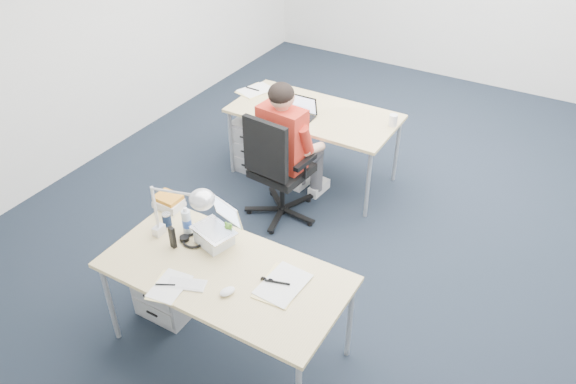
{
  "coord_description": "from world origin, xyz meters",
  "views": [
    {
      "loc": [
        1.42,
        -3.93,
        3.23
      ],
      "look_at": [
        -0.26,
        -1.05,
        0.85
      ],
      "focal_mm": 35.0,
      "sensor_mm": 36.0,
      "label": 1
    }
  ],
  "objects_px": {
    "silver_laptop": "(213,226)",
    "sunglasses": "(267,280)",
    "desk_lamp": "(173,210)",
    "cordless_phone": "(172,237)",
    "wireless_keyboard": "(186,284)",
    "drawer_pedestal_near": "(173,277)",
    "computer_mouse": "(227,292)",
    "bear_figurine": "(229,231)",
    "seated_person": "(291,147)",
    "can_koozie": "(167,219)",
    "office_chair": "(280,188)",
    "drawer_pedestal_far": "(259,141)",
    "book_stack": "(169,201)",
    "desk_far": "(314,116)",
    "water_bottle": "(187,220)",
    "far_cup": "(393,120)",
    "headphones": "(194,240)",
    "desk_near": "(225,276)",
    "dark_laptop": "(298,108)"
  },
  "relations": [
    {
      "from": "book_stack",
      "to": "far_cup",
      "type": "distance_m",
      "value": 2.22
    },
    {
      "from": "office_chair",
      "to": "far_cup",
      "type": "distance_m",
      "value": 1.21
    },
    {
      "from": "office_chair",
      "to": "seated_person",
      "type": "height_order",
      "value": "seated_person"
    },
    {
      "from": "seated_person",
      "to": "sunglasses",
      "type": "distance_m",
      "value": 1.79
    },
    {
      "from": "computer_mouse",
      "to": "water_bottle",
      "type": "bearing_deg",
      "value": 171.28
    },
    {
      "from": "headphones",
      "to": "cordless_phone",
      "type": "distance_m",
      "value": 0.15
    },
    {
      "from": "drawer_pedestal_far",
      "to": "water_bottle",
      "type": "height_order",
      "value": "water_bottle"
    },
    {
      "from": "desk_far",
      "to": "dark_laptop",
      "type": "distance_m",
      "value": 0.25
    },
    {
      "from": "cordless_phone",
      "to": "desk_lamp",
      "type": "relative_size",
      "value": 0.31
    },
    {
      "from": "seated_person",
      "to": "can_koozie",
      "type": "xyz_separation_m",
      "value": [
        -0.15,
        -1.49,
        0.13
      ]
    },
    {
      "from": "drawer_pedestal_near",
      "to": "silver_laptop",
      "type": "distance_m",
      "value": 0.72
    },
    {
      "from": "silver_laptop",
      "to": "far_cup",
      "type": "height_order",
      "value": "silver_laptop"
    },
    {
      "from": "desk_far",
      "to": "water_bottle",
      "type": "height_order",
      "value": "water_bottle"
    },
    {
      "from": "bear_figurine",
      "to": "drawer_pedestal_near",
      "type": "bearing_deg",
      "value": -170.65
    },
    {
      "from": "silver_laptop",
      "to": "sunglasses",
      "type": "height_order",
      "value": "silver_laptop"
    },
    {
      "from": "can_koozie",
      "to": "cordless_phone",
      "type": "xyz_separation_m",
      "value": [
        0.19,
        -0.16,
        0.03
      ]
    },
    {
      "from": "seated_person",
      "to": "drawer_pedestal_far",
      "type": "distance_m",
      "value": 0.88
    },
    {
      "from": "drawer_pedestal_far",
      "to": "sunglasses",
      "type": "bearing_deg",
      "value": -55.77
    },
    {
      "from": "silver_laptop",
      "to": "dark_laptop",
      "type": "distance_m",
      "value": 1.89
    },
    {
      "from": "desk_lamp",
      "to": "sunglasses",
      "type": "bearing_deg",
      "value": -8.28
    },
    {
      "from": "headphones",
      "to": "far_cup",
      "type": "bearing_deg",
      "value": 59.97
    },
    {
      "from": "headphones",
      "to": "water_bottle",
      "type": "distance_m",
      "value": 0.15
    },
    {
      "from": "drawer_pedestal_near",
      "to": "silver_laptop",
      "type": "relative_size",
      "value": 1.83
    },
    {
      "from": "desk_near",
      "to": "office_chair",
      "type": "xyz_separation_m",
      "value": [
        -0.48,
        1.48,
        -0.38
      ]
    },
    {
      "from": "computer_mouse",
      "to": "cordless_phone",
      "type": "distance_m",
      "value": 0.59
    },
    {
      "from": "silver_laptop",
      "to": "bear_figurine",
      "type": "distance_m",
      "value": 0.13
    },
    {
      "from": "office_chair",
      "to": "desk_lamp",
      "type": "relative_size",
      "value": 1.99
    },
    {
      "from": "office_chair",
      "to": "can_koozie",
      "type": "bearing_deg",
      "value": -90.56
    },
    {
      "from": "silver_laptop",
      "to": "wireless_keyboard",
      "type": "bearing_deg",
      "value": -62.46
    },
    {
      "from": "desk_near",
      "to": "can_koozie",
      "type": "distance_m",
      "value": 0.65
    },
    {
      "from": "desk_far",
      "to": "book_stack",
      "type": "height_order",
      "value": "book_stack"
    },
    {
      "from": "desk_far",
      "to": "silver_laptop",
      "type": "bearing_deg",
      "value": -80.93
    },
    {
      "from": "headphones",
      "to": "water_bottle",
      "type": "relative_size",
      "value": 0.98
    },
    {
      "from": "can_koozie",
      "to": "cordless_phone",
      "type": "relative_size",
      "value": 0.62
    },
    {
      "from": "seated_person",
      "to": "desk_lamp",
      "type": "height_order",
      "value": "seated_person"
    },
    {
      "from": "sunglasses",
      "to": "dark_laptop",
      "type": "height_order",
      "value": "dark_laptop"
    },
    {
      "from": "office_chair",
      "to": "can_koozie",
      "type": "relative_size",
      "value": 10.46
    },
    {
      "from": "desk_near",
      "to": "desk_lamp",
      "type": "height_order",
      "value": "desk_lamp"
    },
    {
      "from": "seated_person",
      "to": "drawer_pedestal_near",
      "type": "height_order",
      "value": "seated_person"
    },
    {
      "from": "desk_near",
      "to": "far_cup",
      "type": "bearing_deg",
      "value": 84.82
    },
    {
      "from": "silver_laptop",
      "to": "sunglasses",
      "type": "distance_m",
      "value": 0.54
    },
    {
      "from": "silver_laptop",
      "to": "bear_figurine",
      "type": "relative_size",
      "value": 1.99
    },
    {
      "from": "book_stack",
      "to": "desk_lamp",
      "type": "relative_size",
      "value": 0.38
    },
    {
      "from": "computer_mouse",
      "to": "bear_figurine",
      "type": "bearing_deg",
      "value": 145.84
    },
    {
      "from": "desk_near",
      "to": "drawer_pedestal_far",
      "type": "height_order",
      "value": "desk_near"
    },
    {
      "from": "wireless_keyboard",
      "to": "can_koozie",
      "type": "distance_m",
      "value": 0.63
    },
    {
      "from": "desk_far",
      "to": "sunglasses",
      "type": "height_order",
      "value": "sunglasses"
    },
    {
      "from": "silver_laptop",
      "to": "water_bottle",
      "type": "bearing_deg",
      "value": -164.14
    },
    {
      "from": "can_koozie",
      "to": "water_bottle",
      "type": "bearing_deg",
      "value": 4.25
    },
    {
      "from": "book_stack",
      "to": "cordless_phone",
      "type": "relative_size",
      "value": 1.24
    }
  ]
}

